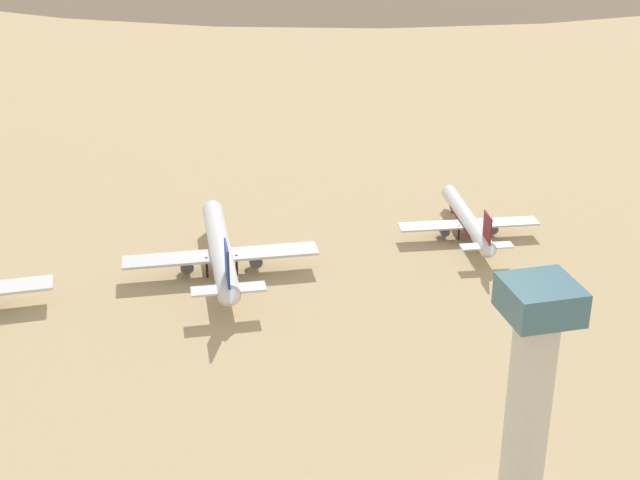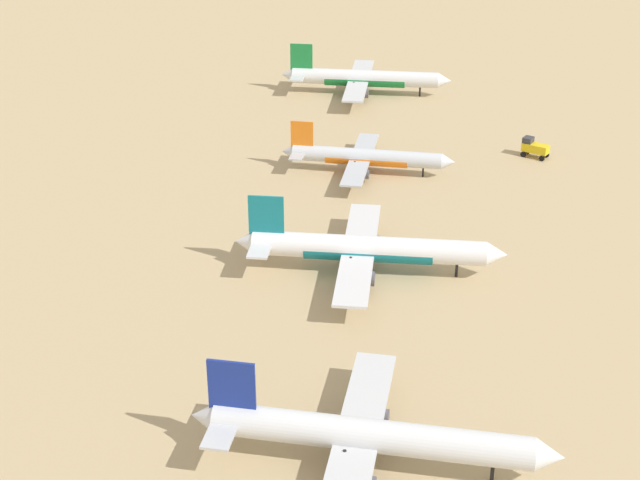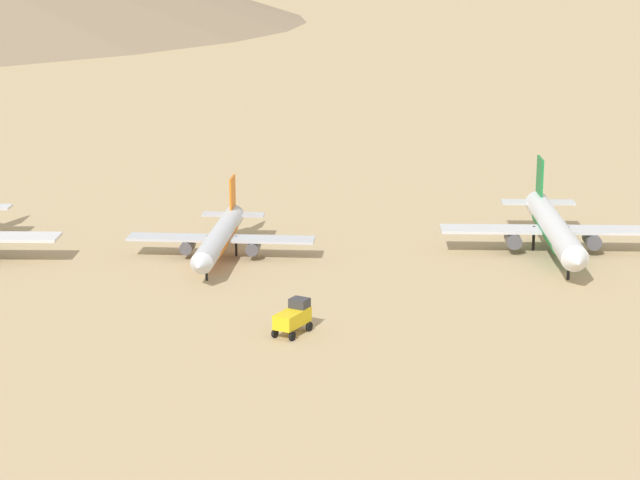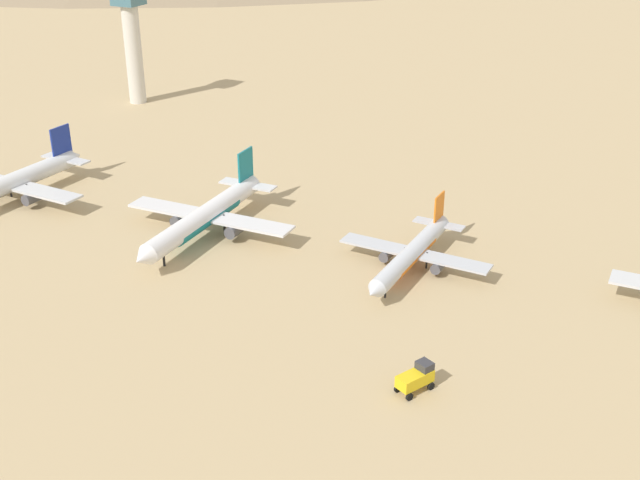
% 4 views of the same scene
% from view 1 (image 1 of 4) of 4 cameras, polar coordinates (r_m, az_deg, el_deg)
% --- Properties ---
extents(parked_jet_0, '(33.10, 26.98, 9.54)m').
position_cam_1_polar(parked_jet_0, '(180.14, 8.97, 1.20)').
color(parked_jet_0, silver).
rests_on(parked_jet_0, ground).
extents(parked_jet_1, '(42.02, 34.15, 12.11)m').
position_cam_1_polar(parked_jet_1, '(164.61, -6.08, -0.61)').
color(parked_jet_1, silver).
rests_on(parked_jet_1, ground).
extents(control_tower, '(7.20, 7.20, 31.31)m').
position_cam_1_polar(control_tower, '(102.41, 12.60, -9.53)').
color(control_tower, beige).
rests_on(control_tower, ground).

